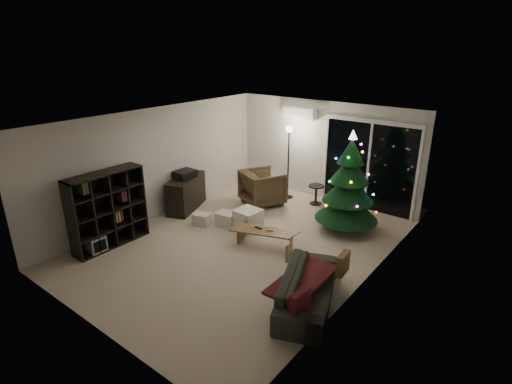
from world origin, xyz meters
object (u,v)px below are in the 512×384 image
sofa (308,288)px  christmas_tree (349,182)px  bookshelf (102,207)px  coffee_table (264,239)px  media_cabinet (186,193)px  armchair (263,187)px

sofa → christmas_tree: 3.02m
bookshelf → coffee_table: 3.27m
bookshelf → media_cabinet: size_ratio=1.19×
christmas_tree → armchair: bearing=178.4°
media_cabinet → coffee_table: media_cabinet is taller
media_cabinet → sofa: (4.30, -1.49, -0.13)m
armchair → christmas_tree: christmas_tree is taller
sofa → coffee_table: bearing=36.0°
coffee_table → christmas_tree: 2.18m
sofa → coffee_table: size_ratio=1.52×
armchair → christmas_tree: 2.39m
bookshelf → coffee_table: bookshelf is taller
armchair → sofa: 4.17m
sofa → coffee_table: 1.90m
bookshelf → armchair: (1.28, 3.59, -0.33)m
coffee_table → christmas_tree: size_ratio=0.56×
sofa → christmas_tree: size_ratio=0.86×
bookshelf → christmas_tree: 5.04m
bookshelf → media_cabinet: 2.24m
armchair → coffee_table: armchair is taller
bookshelf → christmas_tree: christmas_tree is taller
media_cabinet → sofa: bearing=-41.4°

